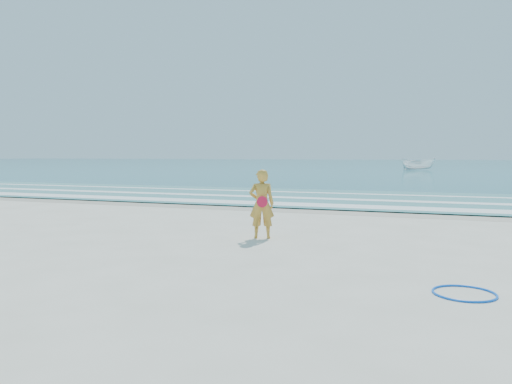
% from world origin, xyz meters
% --- Properties ---
extents(ground, '(400.00, 400.00, 0.00)m').
position_xyz_m(ground, '(0.00, 0.00, 0.00)').
color(ground, silver).
rests_on(ground, ground).
extents(wet_sand, '(400.00, 2.40, 0.00)m').
position_xyz_m(wet_sand, '(0.00, 9.00, 0.00)').
color(wet_sand, '#B2A893').
rests_on(wet_sand, ground).
extents(ocean, '(400.00, 190.00, 0.04)m').
position_xyz_m(ocean, '(0.00, 105.00, 0.02)').
color(ocean, '#19727F').
rests_on(ocean, ground).
extents(shallow, '(400.00, 10.00, 0.01)m').
position_xyz_m(shallow, '(0.00, 14.00, 0.04)').
color(shallow, '#59B7AD').
rests_on(shallow, ocean).
extents(foam_near, '(400.00, 1.40, 0.01)m').
position_xyz_m(foam_near, '(0.00, 10.30, 0.05)').
color(foam_near, white).
rests_on(foam_near, shallow).
extents(foam_mid, '(400.00, 0.90, 0.01)m').
position_xyz_m(foam_mid, '(0.00, 13.20, 0.05)').
color(foam_mid, white).
rests_on(foam_mid, shallow).
extents(foam_far, '(400.00, 0.60, 0.01)m').
position_xyz_m(foam_far, '(0.00, 16.50, 0.05)').
color(foam_far, white).
rests_on(foam_far, shallow).
extents(hoop, '(1.18, 1.18, 0.03)m').
position_xyz_m(hoop, '(5.34, -1.05, 0.02)').
color(hoop, blue).
rests_on(hoop, ground).
extents(boat, '(4.23, 1.84, 1.60)m').
position_xyz_m(boat, '(1.83, 58.55, 0.84)').
color(boat, white).
rests_on(boat, ocean).
extents(woman, '(0.71, 0.58, 1.67)m').
position_xyz_m(woman, '(0.91, 2.49, 0.84)').
color(woman, gold).
rests_on(woman, ground).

